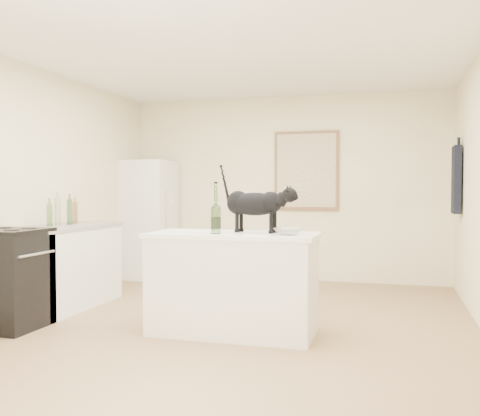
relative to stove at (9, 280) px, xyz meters
name	(u,v)px	position (x,y,z in m)	size (l,w,h in m)	color
floor	(229,327)	(1.95, 0.60, -0.45)	(5.50, 5.50, 0.00)	#8E6C4C
ceiling	(229,47)	(1.95, 0.60, 2.15)	(5.50, 5.50, 0.00)	white
wall_back	(286,188)	(1.95, 3.35, 0.85)	(4.50, 4.50, 0.00)	#F5EDBD
wall_front	(43,186)	(1.95, -2.15, 0.85)	(4.50, 4.50, 0.00)	#F5EDBD
wall_left	(23,188)	(-0.30, 0.60, 0.85)	(5.50, 5.50, 0.00)	#F5EDBD
island_base	(233,285)	(2.05, 0.40, -0.02)	(1.44, 0.67, 0.86)	white
island_top	(233,235)	(2.05, 0.40, 0.43)	(1.50, 0.70, 0.04)	white
left_cabinets	(66,268)	(0.00, 0.90, -0.02)	(0.60, 1.40, 0.86)	white
left_countertop	(65,227)	(0.00, 0.90, 0.43)	(0.62, 1.44, 0.04)	gray
stove	(9,280)	(0.00, 0.00, 0.00)	(0.60, 0.60, 0.90)	black
fridge	(148,219)	(0.00, 2.95, 0.40)	(0.68, 0.68, 1.70)	white
artwork_frame	(306,171)	(2.25, 3.32, 1.10)	(0.90, 0.03, 1.10)	brown
artwork_canvas	(306,170)	(2.25, 3.30, 1.10)	(0.82, 0.00, 1.02)	beige
hanging_garment	(456,180)	(4.14, 2.65, 0.95)	(0.08, 0.34, 0.80)	black
black_cat	(255,207)	(2.22, 0.50, 0.68)	(0.65, 0.20, 0.46)	black
wine_bottle	(216,211)	(1.94, 0.26, 0.65)	(0.09, 0.09, 0.40)	#306327
glass_bowl	(288,232)	(2.57, 0.30, 0.48)	(0.25, 0.25, 0.06)	white
fridge_paper	(170,199)	(0.34, 2.97, 0.70)	(0.00, 0.13, 0.16)	white
counter_bottle_cluster	(63,213)	(-0.02, 0.89, 0.58)	(0.12, 0.50, 0.30)	brown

